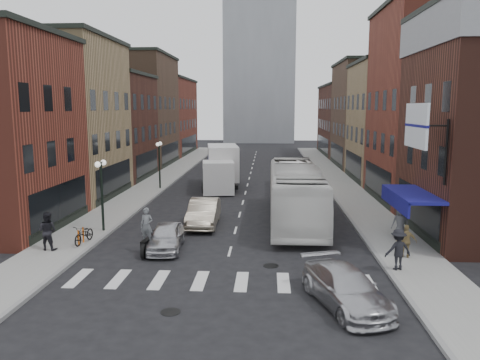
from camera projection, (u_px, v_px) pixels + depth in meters
name	position (u px, v px, depth m)	size (l,w,h in m)	color
ground	(228.00, 258.00, 22.02)	(160.00, 160.00, 0.00)	black
sidewalk_left	(158.00, 182.00, 44.20)	(3.00, 74.00, 0.15)	gray
sidewalk_right	(340.00, 183.00, 43.21)	(3.00, 74.00, 0.15)	gray
curb_left	(174.00, 182.00, 44.13)	(0.20, 74.00, 0.16)	gray
curb_right	(323.00, 184.00, 43.31)	(0.20, 74.00, 0.16)	gray
crosswalk_stripes	(222.00, 281.00, 19.06)	(12.00, 2.20, 0.01)	silver
bldg_left_mid_a	(48.00, 119.00, 35.76)	(10.30, 10.20, 12.30)	#A18558
bldg_left_mid_b	(96.00, 127.00, 45.78)	(10.30, 10.20, 10.30)	#421F17
bldg_left_far_a	(129.00, 110.00, 56.39)	(10.30, 12.20, 13.30)	brown
bldg_left_far_b	(156.00, 117.00, 70.36)	(10.30, 16.20, 11.30)	maroon
bldg_right_mid_a	(450.00, 105.00, 33.85)	(10.30, 10.20, 14.30)	maroon
bldg_right_mid_b	(408.00, 122.00, 43.94)	(10.30, 10.20, 11.30)	#A18558
bldg_right_far_a	(381.00, 115.00, 54.72)	(10.30, 12.20, 12.30)	brown
bldg_right_far_b	(358.00, 120.00, 68.68)	(10.30, 16.20, 10.30)	#421F17
awning_blue	(408.00, 195.00, 23.56)	(1.80, 5.00, 0.78)	navy
billboard_sign	(418.00, 127.00, 21.06)	(1.52, 3.00, 3.70)	black
distant_tower	(260.00, 18.00, 95.11)	(14.00, 14.00, 50.00)	#9399A0
streetlamp_near	(101.00, 182.00, 25.95)	(0.32, 1.22, 4.11)	black
streetlamp_far	(159.00, 156.00, 39.76)	(0.32, 1.22, 4.11)	black
bike_rack	(81.00, 236.00, 23.66)	(0.08, 0.68, 0.80)	#D8590C
box_truck	(222.00, 168.00, 40.69)	(3.30, 8.69, 3.66)	silver
motorcycle_rider	(147.00, 232.00, 22.45)	(0.67, 2.24, 2.29)	black
transit_bus	(295.00, 193.00, 28.75)	(3.00, 12.81, 3.57)	silver
sedan_left_near	(166.00, 237.00, 23.18)	(1.57, 3.91, 1.33)	silver
sedan_left_far	(204.00, 213.00, 27.93)	(1.67, 4.79, 1.58)	#C2B49D
curb_car	(345.00, 288.00, 16.58)	(1.91, 4.69, 1.36)	#BABBC0
parked_bicycle	(84.00, 234.00, 23.82)	(0.63, 1.81, 0.95)	black
ped_left_solo	(47.00, 231.00, 22.65)	(0.91, 0.53, 1.88)	black
ped_right_a	(398.00, 249.00, 19.88)	(1.14, 0.57, 1.77)	black
ped_right_b	(406.00, 241.00, 21.51)	(0.91, 0.45, 1.55)	olive
ped_right_c	(400.00, 223.00, 24.41)	(0.87, 0.57, 1.79)	#56575D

